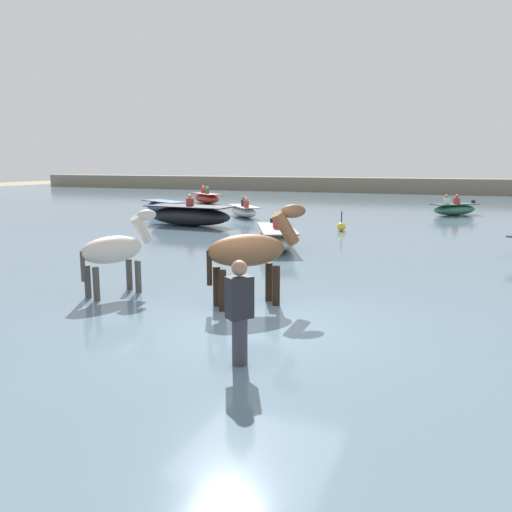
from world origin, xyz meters
TOP-DOWN VIEW (x-y plane):
  - ground_plane at (0.00, 0.00)m, footprint 120.00×120.00m
  - water_surface at (0.00, 10.00)m, footprint 90.00×90.00m
  - horse_lead_bay at (-0.58, 1.03)m, footprint 1.63×1.54m
  - horse_trailing_pinto at (-3.34, 0.81)m, footprint 0.93×1.71m
  - boat_far_inshore at (-11.43, 15.83)m, footprint 3.30×2.44m
  - boat_mid_channel at (-6.92, 15.61)m, footprint 2.41×2.55m
  - boat_near_starboard at (-12.60, 22.90)m, footprint 2.95×2.64m
  - boat_distant_east at (-2.32, 7.38)m, footprint 2.27×3.28m
  - boat_mid_outer at (-7.63, 11.56)m, footprint 3.86×1.65m
  - boat_far_offshore at (2.48, 20.31)m, footprint 2.44×2.46m
  - person_onlooker_right at (0.37, -1.68)m, footprint 0.35×0.38m
  - channel_buoy at (-1.38, 12.09)m, footprint 0.33×0.33m
  - far_shoreline at (0.00, 39.89)m, footprint 80.00×2.40m

SIDE VIEW (x-z plane):
  - ground_plane at x=0.00m, z-range 0.00..0.00m
  - water_surface at x=0.00m, z-range 0.00..0.26m
  - channel_buoy at x=-1.38m, z-range 0.06..0.81m
  - boat_mid_channel at x=-6.92m, z-range 0.04..1.04m
  - boat_far_offshore at x=2.48m, z-range 0.04..1.08m
  - boat_distant_east at x=-2.32m, z-range 0.03..1.13m
  - boat_far_inshore at x=-11.43m, z-range 0.26..0.89m
  - boat_near_starboard at x=-12.60m, z-range 0.03..1.13m
  - boat_mid_outer at x=-7.63m, z-range 0.02..1.32m
  - far_shoreline at x=0.00m, z-range 0.00..1.52m
  - person_onlooker_right at x=0.37m, z-range 0.05..1.68m
  - horse_trailing_pinto at x=-3.34m, z-range 0.17..2.06m
  - horse_lead_bay at x=-0.58m, z-range 0.19..2.27m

